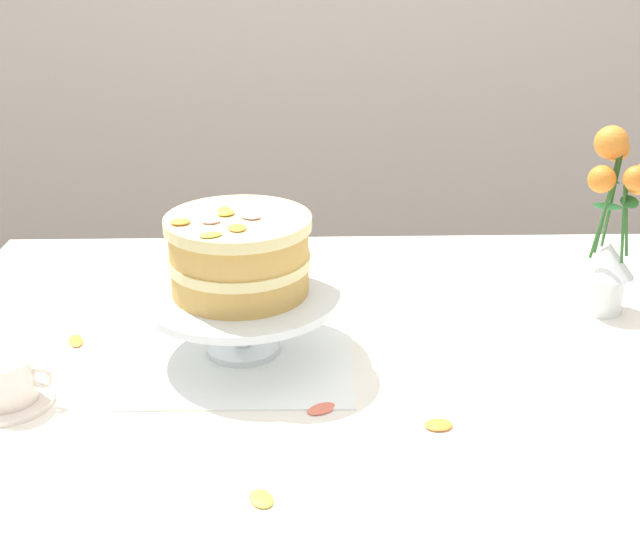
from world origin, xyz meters
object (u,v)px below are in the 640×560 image
(flower_vase, at_px, (610,234))
(teacup, at_px, (8,385))
(layer_cake, at_px, (239,254))
(dining_table, at_px, (371,413))
(cake_stand, at_px, (241,301))

(flower_vase, relative_size, teacup, 2.60)
(layer_cake, xyz_separation_m, teacup, (-0.30, -0.13, -0.13))
(dining_table, bearing_deg, layer_cake, 170.00)
(cake_stand, xyz_separation_m, teacup, (-0.30, -0.13, -0.05))
(cake_stand, xyz_separation_m, layer_cake, (-0.00, -0.00, 0.07))
(cake_stand, bearing_deg, dining_table, -10.03)
(dining_table, xyz_separation_m, layer_cake, (-0.19, 0.03, 0.25))
(flower_vase, xyz_separation_m, teacup, (-0.88, -0.26, -0.11))
(dining_table, relative_size, teacup, 11.90)
(cake_stand, height_order, teacup, cake_stand)
(dining_table, xyz_separation_m, flower_vase, (0.39, 0.16, 0.22))
(cake_stand, relative_size, layer_cake, 1.41)
(cake_stand, height_order, layer_cake, layer_cake)
(dining_table, distance_m, flower_vase, 0.48)
(dining_table, bearing_deg, flower_vase, 22.31)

